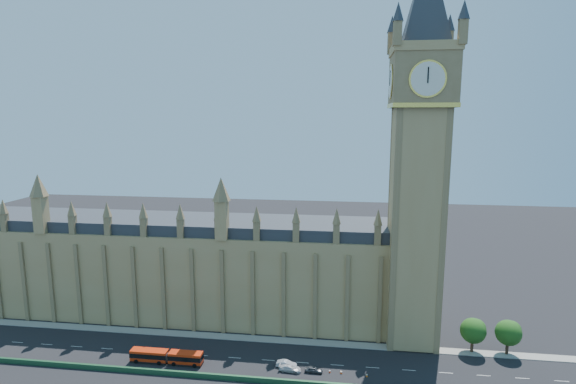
# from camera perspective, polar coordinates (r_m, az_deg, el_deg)

# --- Properties ---
(ground) EXTENTS (400.00, 400.00, 0.00)m
(ground) POSITION_cam_1_polar(r_m,az_deg,el_deg) (112.39, -4.68, -20.37)
(ground) COLOR black
(ground) RESTS_ON ground
(palace_westminster) EXTENTS (120.00, 20.00, 28.00)m
(palace_westminster) POSITION_cam_1_polar(r_m,az_deg,el_deg) (132.71, -13.46, -9.21)
(palace_westminster) COLOR #A68450
(palace_westminster) RESTS_ON ground
(elizabeth_tower) EXTENTS (20.59, 20.59, 105.00)m
(elizabeth_tower) POSITION_cam_1_polar(r_m,az_deg,el_deg) (110.29, 16.46, 8.42)
(elizabeth_tower) COLOR #A68450
(elizabeth_tower) RESTS_ON ground
(bridge_parapet) EXTENTS (160.00, 0.60, 1.20)m
(bridge_parapet) POSITION_cam_1_polar(r_m,az_deg,el_deg) (104.57, -5.80, -22.51)
(bridge_parapet) COLOR #1E4C2D
(bridge_parapet) RESTS_ON ground
(kerb_north) EXTENTS (160.00, 3.00, 0.16)m
(kerb_north) POSITION_cam_1_polar(r_m,az_deg,el_deg) (120.49, -3.68, -18.12)
(kerb_north) COLOR gray
(kerb_north) RESTS_ON ground
(tree_east_near) EXTENTS (6.00, 6.00, 8.50)m
(tree_east_near) POSITION_cam_1_polar(r_m,az_deg,el_deg) (120.66, 22.55, -15.89)
(tree_east_near) COLOR #382619
(tree_east_near) RESTS_ON ground
(tree_east_far) EXTENTS (6.00, 6.00, 8.50)m
(tree_east_far) POSITION_cam_1_polar(r_m,az_deg,el_deg) (122.96, 26.29, -15.67)
(tree_east_far) COLOR #382619
(tree_east_far) RESTS_ON ground
(red_bus) EXTENTS (16.92, 2.69, 2.88)m
(red_bus) POSITION_cam_1_polar(r_m,az_deg,el_deg) (113.42, -15.17, -19.52)
(red_bus) COLOR red
(red_bus) RESTS_ON ground
(car_grey) EXTENTS (4.03, 1.74, 1.35)m
(car_grey) POSITION_cam_1_polar(r_m,az_deg,el_deg) (107.08, 3.28, -21.58)
(car_grey) COLOR #45484D
(car_grey) RESTS_ON ground
(car_silver) EXTENTS (4.73, 2.12, 1.51)m
(car_silver) POSITION_cam_1_polar(r_m,az_deg,el_deg) (108.68, -0.20, -21.01)
(car_silver) COLOR #B5B7BD
(car_silver) RESTS_ON ground
(car_white) EXTENTS (5.10, 2.42, 1.44)m
(car_white) POSITION_cam_1_polar(r_m,az_deg,el_deg) (107.27, 0.26, -21.48)
(car_white) COLOR silver
(car_white) RESTS_ON ground
(cone_a) EXTENTS (0.60, 0.60, 0.73)m
(cone_a) POSITION_cam_1_polar(r_m,az_deg,el_deg) (107.42, 5.31, -21.70)
(cone_a) COLOR black
(cone_a) RESTS_ON ground
(cone_b) EXTENTS (0.49, 0.49, 0.72)m
(cone_b) POSITION_cam_1_polar(r_m,az_deg,el_deg) (107.31, 6.78, -21.77)
(cone_b) COLOR black
(cone_b) RESTS_ON ground
(cone_c) EXTENTS (0.54, 0.54, 0.66)m
(cone_c) POSITION_cam_1_polar(r_m,az_deg,el_deg) (107.55, 6.73, -21.71)
(cone_c) COLOR black
(cone_c) RESTS_ON ground
(cone_d) EXTENTS (0.58, 0.58, 0.75)m
(cone_d) POSITION_cam_1_polar(r_m,az_deg,el_deg) (107.04, 9.97, -21.93)
(cone_d) COLOR black
(cone_d) RESTS_ON ground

